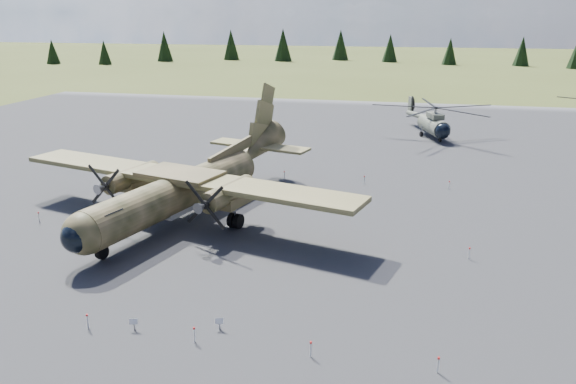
# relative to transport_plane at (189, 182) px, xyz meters

# --- Properties ---
(ground) EXTENTS (500.00, 500.00, 0.00)m
(ground) POSITION_rel_transport_plane_xyz_m (5.20, -4.02, -2.91)
(ground) COLOR #535D29
(ground) RESTS_ON ground
(apron) EXTENTS (120.00, 120.00, 0.04)m
(apron) POSITION_rel_transport_plane_xyz_m (5.20, 5.98, -2.91)
(apron) COLOR slate
(apron) RESTS_ON ground
(transport_plane) EXTENTS (30.43, 27.21, 10.12)m
(transport_plane) POSITION_rel_transport_plane_xyz_m (0.00, 0.00, 0.00)
(transport_plane) COLOR #3C3D21
(transport_plane) RESTS_ON ground
(helicopter_near) EXTENTS (21.20, 21.43, 4.24)m
(helicopter_near) POSITION_rel_transport_plane_xyz_m (20.22, 35.29, 0.10)
(helicopter_near) COLOR slate
(helicopter_near) RESTS_ON ground
(info_placard_left) EXTENTS (0.46, 0.29, 0.67)m
(info_placard_left) POSITION_rel_transport_plane_xyz_m (3.65, -17.14, -2.46)
(info_placard_left) COLOR gray
(info_placard_left) RESTS_ON ground
(info_placard_right) EXTENTS (0.45, 0.24, 0.67)m
(info_placard_right) POSITION_rel_transport_plane_xyz_m (8.05, -16.13, -2.46)
(info_placard_right) COLOR gray
(info_placard_right) RESTS_ON ground
(barrier_fence) EXTENTS (33.12, 29.62, 0.85)m
(barrier_fence) POSITION_rel_transport_plane_xyz_m (4.74, -4.10, -2.40)
(barrier_fence) COLOR white
(barrier_fence) RESTS_ON ground
(treeline) EXTENTS (338.08, 336.32, 10.99)m
(treeline) POSITION_rel_transport_plane_xyz_m (3.11, -0.68, 1.95)
(treeline) COLOR black
(treeline) RESTS_ON ground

